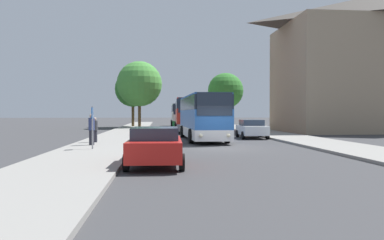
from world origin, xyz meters
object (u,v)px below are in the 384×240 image
object	(u,v)px
bus_front	(202,116)
bus_stop_sign	(92,122)
parked_car_right_near	(252,129)
pedestrian_waiting_far	(92,129)
bus_middle	(187,114)
pedestrian_waiting_near	(95,130)
tree_left_near	(133,89)
tree_left_far	(139,84)
parked_car_right_far	(223,124)
parked_car_left_curb	(155,146)
tree_right_near	(226,91)
bus_rear	(180,115)

from	to	relation	value
bus_front	bus_stop_sign	xyz separation A→B (m)	(-6.79, -8.10, -0.24)
parked_car_right_near	pedestrian_waiting_far	xyz separation A→B (m)	(-11.49, -7.26, 0.30)
bus_middle	parked_car_right_near	distance (m)	12.46
pedestrian_waiting_near	pedestrian_waiting_far	world-z (taller)	pedestrian_waiting_far
pedestrian_waiting_far	tree_left_near	size ratio (longest dim) A/B	0.23
parked_car_right_near	tree_left_far	distance (m)	23.71
bus_front	parked_car_right_near	bearing A→B (deg)	19.67
parked_car_right_near	pedestrian_waiting_far	size ratio (longest dim) A/B	2.31
parked_car_right_far	tree_left_near	xyz separation A→B (m)	(-11.57, 9.46, 4.79)
parked_car_left_curb	tree_left_near	size ratio (longest dim) A/B	0.52
tree_left_near	pedestrian_waiting_near	bearing A→B (deg)	-90.71
parked_car_right_far	tree_right_near	distance (m)	10.48
tree_left_far	tree_right_near	bearing A→B (deg)	17.81
pedestrian_waiting_far	tree_left_far	size ratio (longest dim) A/B	0.21
parked_car_right_far	tree_right_near	world-z (taller)	tree_right_near
parked_car_right_far	tree_right_near	bearing A→B (deg)	-100.98
parked_car_right_near	parked_car_right_far	distance (m)	15.59
parked_car_right_near	parked_car_right_far	size ratio (longest dim) A/B	0.99
tree_left_near	bus_stop_sign	bearing A→B (deg)	-89.55
bus_stop_sign	pedestrian_waiting_far	world-z (taller)	bus_stop_sign
tree_left_far	tree_left_near	bearing A→B (deg)	105.30
bus_rear	bus_stop_sign	world-z (taller)	bus_rear
bus_rear	bus_stop_sign	size ratio (longest dim) A/B	4.89
parked_car_left_curb	parked_car_right_far	xyz separation A→B (m)	(7.93, 31.05, -0.03)
bus_stop_sign	bus_rear	bearing A→B (deg)	79.38
parked_car_right_near	tree_left_near	world-z (taller)	tree_left_near
bus_stop_sign	tree_left_near	distance (m)	35.02
pedestrian_waiting_near	bus_stop_sign	bearing A→B (deg)	-134.44
bus_front	bus_rear	size ratio (longest dim) A/B	0.97
parked_car_right_near	tree_left_near	distance (m)	27.88
parked_car_right_far	tree_left_near	bearing A→B (deg)	-37.95
bus_middle	tree_left_near	size ratio (longest dim) A/B	1.52
parked_car_left_curb	parked_car_right_far	size ratio (longest dim) A/B	0.97
parked_car_right_near	pedestrian_waiting_far	world-z (taller)	pedestrian_waiting_far
bus_middle	bus_stop_sign	size ratio (longest dim) A/B	5.42
bus_rear	bus_stop_sign	distance (m)	36.00
parked_car_left_curb	pedestrian_waiting_far	xyz separation A→B (m)	(-3.85, 8.20, 0.30)
bus_front	pedestrian_waiting_far	xyz separation A→B (m)	(-7.27, -5.61, -0.70)
parked_car_left_curb	parked_car_right_near	distance (m)	17.25
bus_stop_sign	tree_left_far	bearing A→B (deg)	88.34
bus_rear	parked_car_right_far	xyz separation A→B (m)	(4.66, -10.05, -1.03)
pedestrian_waiting_near	parked_car_left_curb	bearing A→B (deg)	-121.22
tree_right_near	bus_middle	bearing A→B (deg)	-116.77
parked_car_right_near	pedestrian_waiting_near	size ratio (longest dim) A/B	2.64
bus_front	tree_left_near	distance (m)	27.87
bus_rear	pedestrian_waiting_near	xyz separation A→B (m)	(-7.28, -30.79, -0.83)
pedestrian_waiting_near	tree_left_near	bearing A→B (deg)	36.81
tree_left_far	tree_right_near	size ratio (longest dim) A/B	1.13
parked_car_right_near	bus_stop_sign	xyz separation A→B (m)	(-11.01, -9.74, 0.77)
bus_middle	tree_left_far	world-z (taller)	tree_left_far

